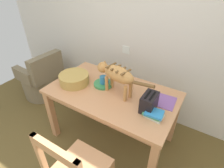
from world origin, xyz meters
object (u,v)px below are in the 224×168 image
cat (117,74)px  magazine (162,100)px  toaster (149,102)px  saucer_bowl (103,84)px  wicker_basket (74,79)px  coffee_mug (103,80)px  book_stack (154,114)px  dining_table (112,98)px  wicker_armchair (42,81)px

cat → magazine: bearing=-63.6°
cat → toaster: bearing=-88.7°
saucer_bowl → wicker_basket: (-0.31, -0.14, 0.05)m
magazine → wicker_basket: (-0.97, -0.22, 0.06)m
coffee_mug → magazine: coffee_mug is taller
cat → book_stack: bearing=-94.4°
cat → book_stack: cat is taller
wicker_basket → toaster: toaster is taller
saucer_bowl → magazine: 0.67m
dining_table → cat: bearing=18.9°
cat → saucer_bowl: size_ratio=3.16×
coffee_mug → magazine: 0.67m
wicker_basket → wicker_armchair: bearing=165.3°
magazine → wicker_basket: 0.99m
cat → book_stack: 0.53m
magazine → book_stack: bearing=-91.3°
coffee_mug → book_stack: size_ratio=0.65×
book_stack → wicker_armchair: bearing=171.2°
cat → wicker_basket: bearing=113.3°
wicker_basket → cat: bearing=11.1°
book_stack → saucer_bowl: bearing=164.7°
dining_table → book_stack: 0.55m
cat → dining_table: bearing=121.0°
wicker_armchair → cat: bearing=-92.7°
cat → toaster: cat is taller
saucer_bowl → wicker_armchair: 1.40m
book_stack → magazine: bearing=92.2°
coffee_mug → toaster: 0.60m
coffee_mug → book_stack: bearing=-15.4°
dining_table → book_stack: book_stack is taller
coffee_mug → toaster: size_ratio=0.59×
coffee_mug → wicker_basket: wicker_basket is taller
cat → saucer_bowl: (-0.20, 0.04, -0.21)m
dining_table → coffee_mug: bearing=158.8°
wicker_basket → dining_table: bearing=10.3°
dining_table → saucer_bowl: saucer_bowl is taller
saucer_bowl → coffee_mug: coffee_mug is taller
book_stack → wicker_basket: wicker_basket is taller
book_stack → wicker_basket: (-0.98, 0.04, 0.03)m
dining_table → wicker_basket: bearing=-169.7°
book_stack → toaster: 0.11m
toaster → cat: bearing=169.1°
coffee_mug → cat: bearing=-12.4°
saucer_bowl → wicker_basket: size_ratio=0.65×
coffee_mug → dining_table: bearing=-21.2°
cat → book_stack: (0.48, -0.14, -0.20)m
cat → saucer_bowl: 0.29m
dining_table → magazine: magazine is taller
coffee_mug → wicker_basket: bearing=-155.6°
saucer_bowl → magazine: (0.66, 0.08, -0.01)m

